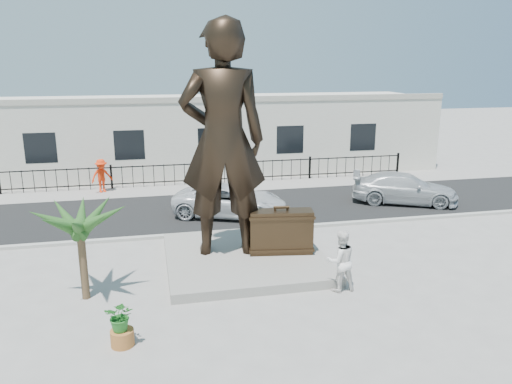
{
  "coord_description": "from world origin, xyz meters",
  "views": [
    {
      "loc": [
        -3.45,
        -13.95,
        6.61
      ],
      "look_at": [
        0.0,
        2.0,
        2.3
      ],
      "focal_mm": 35.0,
      "sensor_mm": 36.0,
      "label": 1
    }
  ],
  "objects_px": {
    "statue": "(223,141)",
    "suitcase": "(281,232)",
    "car_white": "(230,201)",
    "tourist": "(341,261)"
  },
  "relations": [
    {
      "from": "statue",
      "to": "suitcase",
      "type": "xyz_separation_m",
      "value": [
        1.85,
        -0.5,
        -3.07
      ]
    },
    {
      "from": "suitcase",
      "to": "car_white",
      "type": "distance_m",
      "value": 5.46
    },
    {
      "from": "suitcase",
      "to": "tourist",
      "type": "height_order",
      "value": "tourist"
    },
    {
      "from": "statue",
      "to": "suitcase",
      "type": "distance_m",
      "value": 3.62
    },
    {
      "from": "statue",
      "to": "suitcase",
      "type": "relative_size",
      "value": 3.63
    },
    {
      "from": "statue",
      "to": "suitcase",
      "type": "height_order",
      "value": "statue"
    },
    {
      "from": "statue",
      "to": "car_white",
      "type": "distance_m",
      "value": 6.04
    },
    {
      "from": "statue",
      "to": "tourist",
      "type": "relative_size",
      "value": 4.08
    },
    {
      "from": "tourist",
      "to": "car_white",
      "type": "xyz_separation_m",
      "value": [
        -1.98,
        7.94,
        -0.24
      ]
    },
    {
      "from": "suitcase",
      "to": "car_white",
      "type": "bearing_deg",
      "value": 107.34
    }
  ]
}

